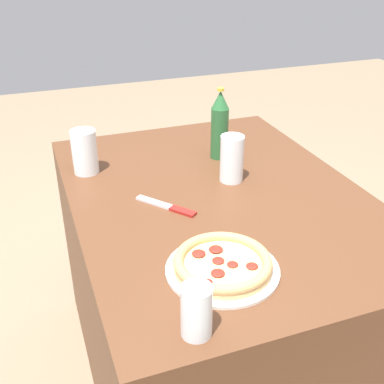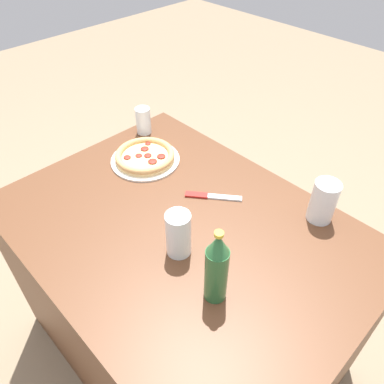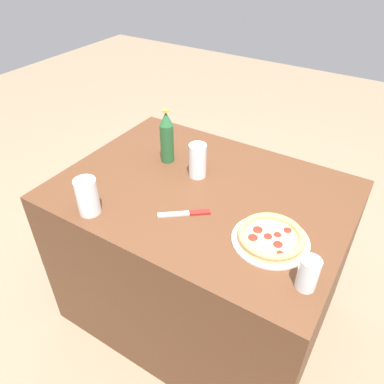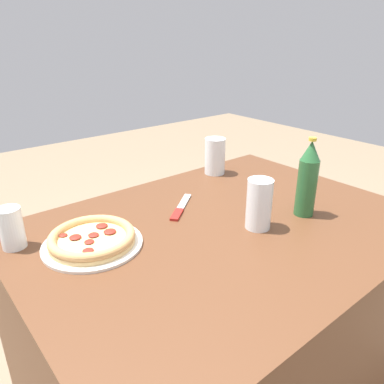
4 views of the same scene
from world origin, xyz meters
TOP-DOWN VIEW (x-y plane):
  - ground_plane at (0.00, 0.00)m, footprint 8.00×8.00m
  - table at (0.00, 0.00)m, footprint 1.17×0.86m
  - pizza_pepperoni at (-0.35, 0.14)m, footprint 0.26×0.26m
  - glass_red_wine at (0.07, -0.07)m, footprint 0.07×0.07m
  - glass_cola at (0.28, 0.35)m, footprint 0.08×0.08m
  - glass_lemonade at (-0.51, 0.26)m, footprint 0.06×0.06m
  - beer_bottle at (0.24, -0.11)m, footprint 0.06×0.06m
  - knife at (-0.03, 0.17)m, footprint 0.17×0.14m

SIDE VIEW (x-z plane):
  - ground_plane at x=0.00m, z-range 0.00..0.00m
  - table at x=0.00m, z-range 0.00..0.77m
  - knife at x=-0.03m, z-range 0.77..0.78m
  - pizza_pepperoni at x=-0.35m, z-range 0.77..0.81m
  - glass_lemonade at x=-0.51m, z-range 0.77..0.88m
  - glass_red_wine at x=0.07m, z-range 0.76..0.91m
  - glass_cola at x=0.28m, z-range 0.77..0.91m
  - beer_bottle at x=0.24m, z-range 0.77..1.01m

